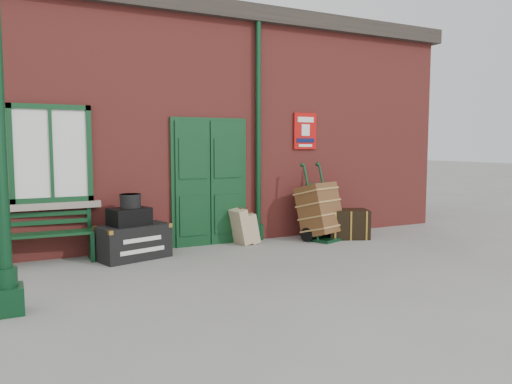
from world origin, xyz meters
TOP-DOWN VIEW (x-y plane):
  - ground at (0.00, 0.00)m, footprint 80.00×80.00m
  - station_building at (-0.00, 3.49)m, footprint 10.30×4.30m
  - canopy_column at (-3.60, -1.00)m, footprint 0.34×0.34m
  - bench at (-3.10, 1.32)m, footprint 1.51×0.54m
  - houdini_trunk at (-1.79, 0.98)m, footprint 1.19×0.85m
  - strongbox at (-1.84, 0.98)m, footprint 0.68×0.57m
  - hatbox at (-1.81, 1.01)m, footprint 0.40×0.40m
  - suitcase_back at (0.19, 1.25)m, footprint 0.35×0.47m
  - suitcase_front at (0.37, 1.25)m, footprint 0.30×0.43m
  - porter_trolley at (1.70, 0.95)m, footprint 0.90×0.93m
  - dark_trunk at (2.27, 0.83)m, footprint 0.90×0.75m

SIDE VIEW (x-z plane):
  - ground at x=0.00m, z-range 0.00..0.00m
  - houdini_trunk at x=-1.79m, z-range 0.00..0.54m
  - dark_trunk at x=2.27m, z-range 0.00..0.55m
  - suitcase_front at x=0.37m, z-range 0.00..0.56m
  - suitcase_back at x=0.19m, z-range 0.00..0.65m
  - bench at x=-3.10m, z-range 0.00..0.93m
  - porter_trolley at x=1.70m, z-range -0.16..1.26m
  - strongbox at x=-1.84m, z-range 0.54..0.81m
  - hatbox at x=-1.81m, z-range 0.81..1.02m
  - canopy_column at x=-3.60m, z-range -0.40..3.21m
  - station_building at x=0.00m, z-range -0.02..4.34m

